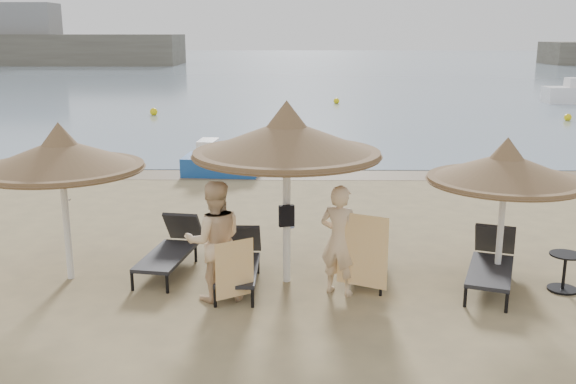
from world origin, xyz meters
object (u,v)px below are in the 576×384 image
lounger_far_right (492,262)px  lounger_near_left (239,260)px  palapa_left (61,155)px  palapa_center (287,139)px  person_right (340,231)px  lounger_far_left (172,247)px  person_left (214,231)px  side_table (564,273)px  palapa_right (506,168)px  lounger_near_right (366,253)px  pedal_boat (221,162)px

lounger_far_right → lounger_near_left: bearing=-160.7°
palapa_left → palapa_center: 3.84m
person_right → lounger_far_left: bearing=6.8°
palapa_center → person_left: 1.94m
side_table → person_right: size_ratio=0.30×
lounger_far_left → palapa_right: bearing=2.4°
palapa_center → person_left: (-1.15, -0.77, -1.37)m
palapa_right → lounger_near_right: (-2.20, 0.51, -1.67)m
palapa_center → lounger_far_left: bearing=164.8°
palapa_right → lounger_far_left: size_ratio=1.22×
lounger_far_right → side_table: lounger_far_right is taller
lounger_far_right → palapa_right: bearing=25.4°
palapa_right → lounger_near_right: size_ratio=1.33×
person_left → lounger_far_left: bearing=-66.5°
lounger_far_left → pedal_boat: 8.12m
lounger_near_left → lounger_far_right: (4.33, -0.06, 0.02)m
lounger_near_right → side_table: size_ratio=3.01×
lounger_far_right → pedal_boat: size_ratio=0.91×
palapa_left → lounger_near_left: palapa_left is taller
lounger_near_right → lounger_near_left: bearing=-160.3°
lounger_far_right → palapa_center: bearing=-161.8°
lounger_near_left → person_right: person_right is taller
lounger_near_left → person_left: person_left is taller
lounger_near_left → side_table: lounger_near_left is taller
person_left → lounger_far_right: bearing=175.8°
person_right → pedal_boat: person_right is taller
side_table → pedal_boat: 11.33m
lounger_far_right → person_right: size_ratio=1.01×
palapa_center → lounger_near_right: palapa_center is taller
palapa_right → person_right: bearing=-171.3°
lounger_far_right → lounger_near_right: bearing=-173.9°
lounger_far_right → pedal_boat: 10.48m
lounger_far_left → person_right: size_ratio=0.99×
pedal_boat → lounger_far_right: bearing=-52.7°
palapa_left → person_left: 3.01m
palapa_center → palapa_right: size_ratio=1.23×
palapa_center → person_right: bearing=-31.1°
palapa_left → lounger_near_left: size_ratio=1.42×
palapa_center → pedal_boat: bearing=103.9°
palapa_left → lounger_near_right: (5.25, 0.32, -1.84)m
lounger_far_left → lounger_near_left: (1.30, -0.63, -0.02)m
palapa_center → side_table: (4.67, -0.35, -2.21)m
lounger_far_left → person_left: person_left is taller
lounger_far_left → lounger_far_right: bearing=2.1°
lounger_near_left → side_table: bearing=-3.0°
palapa_right → pedal_boat: palapa_right is taller
lounger_far_right → side_table: bearing=8.3°
lounger_near_right → pedal_boat: (-3.57, 8.29, 0.02)m
lounger_near_right → pedal_boat: size_ratio=0.82×
palapa_center → lounger_near_right: bearing=16.0°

